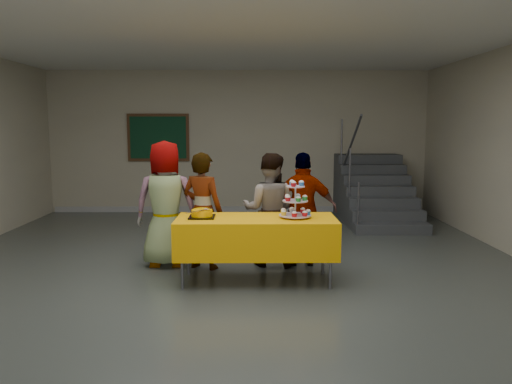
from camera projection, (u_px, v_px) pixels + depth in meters
room_shell at (226, 100)px, 5.57m from camera, size 10.00×10.04×3.02m
bake_table at (256, 236)px, 5.89m from camera, size 1.88×0.78×0.77m
cupcake_stand at (295, 204)px, 5.85m from camera, size 0.38×0.38×0.44m
bear_cake at (202, 213)px, 5.87m from camera, size 0.32×0.36×0.12m
schoolchild_a at (166, 204)px, 6.53m from camera, size 0.81×0.53×1.66m
schoolchild_b at (203, 211)px, 6.43m from camera, size 0.65×0.55×1.51m
schoolchild_c at (269, 210)px, 6.57m from camera, size 0.82×0.69×1.49m
schoolchild_d at (304, 209)px, 6.58m from camera, size 0.89×0.40×1.50m
staircase at (373, 195)px, 9.89m from camera, size 1.30×2.40×2.04m
noticeboard at (158, 138)px, 10.53m from camera, size 1.30×0.05×1.00m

